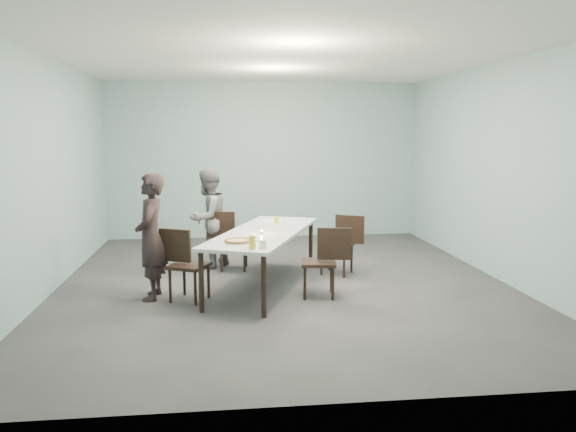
{
  "coord_description": "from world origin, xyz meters",
  "views": [
    {
      "loc": [
        -0.81,
        -7.41,
        2.02
      ],
      "look_at": [
        0.0,
        -0.53,
        1.0
      ],
      "focal_mm": 35.0,
      "sensor_mm": 36.0,
      "label": 1
    }
  ],
  "objects": [
    {
      "name": "chair_far_right",
      "position": [
        0.89,
        0.36,
        0.5
      ],
      "size": [
        0.64,
        0.58,
        0.87
      ],
      "rotation": [
        0.0,
        0.0,
        2.59
      ],
      "color": "black",
      "rests_on": "ground"
    },
    {
      "name": "tealight",
      "position": [
        -0.32,
        -0.37,
        0.77
      ],
      "size": [
        0.06,
        0.06,
        0.05
      ],
      "color": "silver",
      "rests_on": "table"
    },
    {
      "name": "table",
      "position": [
        -0.28,
        -0.16,
        0.69
      ],
      "size": [
        1.78,
        2.75,
        0.75
      ],
      "rotation": [
        0.0,
        0.0,
        -0.37
      ],
      "color": "white",
      "rests_on": "ground"
    },
    {
      "name": "chair_near_left",
      "position": [
        -1.3,
        -0.64,
        0.5
      ],
      "size": [
        0.65,
        0.56,
        0.87
      ],
      "rotation": [
        0.0,
        0.0,
        -0.45
      ],
      "color": "black",
      "rests_on": "ground"
    },
    {
      "name": "room_shell",
      "position": [
        0.0,
        0.0,
        2.03
      ],
      "size": [
        6.02,
        7.02,
        3.01
      ],
      "color": "#8EB1B3",
      "rests_on": "ground"
    },
    {
      "name": "chair_near_right",
      "position": [
        0.44,
        -0.71,
        0.5
      ],
      "size": [
        0.64,
        0.48,
        0.87
      ],
      "rotation": [
        0.0,
        0.0,
        3.0
      ],
      "color": "black",
      "rests_on": "ground"
    },
    {
      "name": "ground",
      "position": [
        0.0,
        0.0,
        0.0
      ],
      "size": [
        7.0,
        7.0,
        0.0
      ],
      "primitive_type": "plane",
      "color": "#333335",
      "rests_on": "ground"
    },
    {
      "name": "diner_far",
      "position": [
        -1.03,
        1.04,
        0.75
      ],
      "size": [
        0.9,
        0.93,
        1.51
      ],
      "primitive_type": "imported",
      "rotation": [
        0.0,
        0.0,
        -2.24
      ],
      "color": "slate",
      "rests_on": "ground"
    },
    {
      "name": "menu",
      "position": [
        -0.09,
        0.68,
        0.75
      ],
      "size": [
        0.36,
        0.31,
        0.01
      ],
      "primitive_type": "cube",
      "rotation": [
        0.0,
        0.0,
        -0.37
      ],
      "color": "silver",
      "rests_on": "table"
    },
    {
      "name": "side_plate",
      "position": [
        -0.36,
        -0.79,
        0.76
      ],
      "size": [
        0.18,
        0.18,
        0.01
      ],
      "primitive_type": "cylinder",
      "color": "white",
      "rests_on": "table"
    },
    {
      "name": "chair_far_left",
      "position": [
        -0.73,
        0.86,
        0.5
      ],
      "size": [
        0.63,
        0.47,
        0.87
      ],
      "rotation": [
        0.0,
        0.0,
        -0.12
      ],
      "color": "black",
      "rests_on": "ground"
    },
    {
      "name": "amber_tumbler",
      "position": [
        -0.05,
        0.49,
        0.79
      ],
      "size": [
        0.07,
        0.07,
        0.08
      ],
      "primitive_type": "cylinder",
      "color": "gold",
      "rests_on": "table"
    },
    {
      "name": "beer_glass",
      "position": [
        -0.49,
        -1.31,
        0.82
      ],
      "size": [
        0.08,
        0.08,
        0.15
      ],
      "primitive_type": "cylinder",
      "color": "gold",
      "rests_on": "table"
    },
    {
      "name": "pizza",
      "position": [
        -0.64,
        -0.92,
        0.77
      ],
      "size": [
        0.34,
        0.34,
        0.04
      ],
      "color": "white",
      "rests_on": "table"
    },
    {
      "name": "water_tumbler",
      "position": [
        -0.37,
        -1.28,
        0.8
      ],
      "size": [
        0.08,
        0.08,
        0.09
      ],
      "primitive_type": "cylinder",
      "color": "silver",
      "rests_on": "table"
    },
    {
      "name": "diner_near",
      "position": [
        -1.69,
        -0.53,
        0.77
      ],
      "size": [
        0.39,
        0.58,
        1.55
      ],
      "primitive_type": "imported",
      "rotation": [
        0.0,
        0.0,
        -1.6
      ],
      "color": "black",
      "rests_on": "ground"
    }
  ]
}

